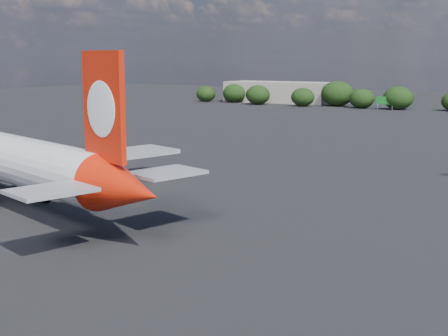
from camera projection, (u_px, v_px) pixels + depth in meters
The scene contains 4 objects.
ground at pixel (289, 164), 102.18m from camera, with size 500.00×500.00×0.00m, color black.
qantas_airliner at pixel (11, 160), 72.39m from camera, with size 53.49×51.29×17.75m.
terminal_building at pixel (279, 92), 245.99m from camera, with size 42.00×16.00×8.00m.
highway_sign at pixel (385, 101), 209.03m from camera, with size 6.00×0.30×4.50m.
Camera 1 is at (42.09, -32.16, 17.01)m, focal length 50.00 mm.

